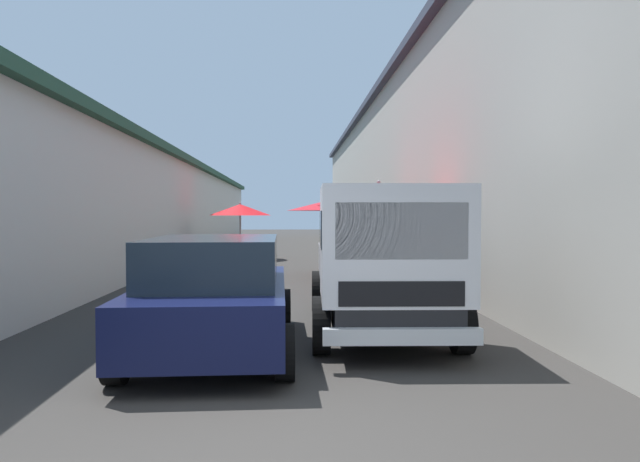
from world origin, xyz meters
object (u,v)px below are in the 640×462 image
at_px(fruit_stall_far_right, 338,212).
at_px(plastic_stool, 182,291).
at_px(hatchback_car, 216,294).
at_px(delivery_truck, 384,265).
at_px(fruit_stall_mid_lane, 241,216).
at_px(vendor_by_crates, 382,244).
at_px(fruit_stall_far_left, 379,203).

relative_size(fruit_stall_far_right, plastic_stool, 6.54).
relative_size(hatchback_car, delivery_truck, 0.79).
distance_m(fruit_stall_mid_lane, plastic_stool, 11.17).
xyz_separation_m(vendor_by_crates, plastic_stool, (-5.86, 4.66, -0.53)).
bearing_deg(delivery_truck, plastic_stool, 50.12).
relative_size(delivery_truck, plastic_stool, 11.44).
xyz_separation_m(fruit_stall_far_right, plastic_stool, (-5.14, 3.29, -1.47)).
distance_m(fruit_stall_far_left, vendor_by_crates, 4.52).
bearing_deg(vendor_by_crates, fruit_stall_far_left, 169.72).
distance_m(fruit_stall_far_left, fruit_stall_mid_lane, 10.28).
xyz_separation_m(fruit_stall_mid_lane, delivery_truck, (-13.83, -3.21, -0.62)).
bearing_deg(fruit_stall_mid_lane, delivery_truck, -166.93).
bearing_deg(fruit_stall_far_right, plastic_stool, 147.32).
bearing_deg(fruit_stall_far_left, delivery_truck, 171.96).
relative_size(fruit_stall_far_left, fruit_stall_mid_lane, 1.12).
bearing_deg(delivery_truck, vendor_by_crates, -9.17).
relative_size(fruit_stall_far_right, vendor_by_crates, 1.89).
bearing_deg(fruit_stall_mid_lane, vendor_by_crates, -138.68).
xyz_separation_m(fruit_stall_mid_lane, plastic_stool, (-11.09, 0.06, -1.33)).
relative_size(fruit_stall_far_right, fruit_stall_far_left, 1.08).
bearing_deg(fruit_stall_far_right, delivery_truck, 179.85).
distance_m(fruit_stall_far_right, fruit_stall_mid_lane, 6.78).
height_order(hatchback_car, vendor_by_crates, vendor_by_crates).
bearing_deg(delivery_truck, fruit_stall_far_left, -8.04).
bearing_deg(vendor_by_crates, hatchback_car, 158.30).
xyz_separation_m(fruit_stall_far_right, fruit_stall_far_left, (-3.58, -0.59, 0.18)).
height_order(fruit_stall_mid_lane, plastic_stool, fruit_stall_mid_lane).
height_order(fruit_stall_far_left, fruit_stall_mid_lane, fruit_stall_far_left).
distance_m(fruit_stall_far_right, plastic_stool, 6.28).
distance_m(fruit_stall_mid_lane, hatchback_car, 14.35).
bearing_deg(fruit_stall_far_left, plastic_stool, 111.83).
relative_size(fruit_stall_far_left, hatchback_car, 0.67).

